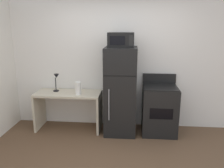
{
  "coord_description": "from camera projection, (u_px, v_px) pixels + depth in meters",
  "views": [
    {
      "loc": [
        0.27,
        -2.83,
        2.01
      ],
      "look_at": [
        -0.09,
        1.1,
        1.0
      ],
      "focal_mm": 36.8,
      "sensor_mm": 36.0,
      "label": 1
    }
  ],
  "objects": [
    {
      "name": "paper_towel_roll",
      "position": [
        78.0,
        88.0,
        4.3
      ],
      "size": [
        0.11,
        0.11,
        0.24
      ],
      "primitive_type": "cylinder",
      "color": "white",
      "rests_on": "desk"
    },
    {
      "name": "desk",
      "position": [
        69.0,
        103.0,
        4.51
      ],
      "size": [
        1.26,
        0.56,
        0.75
      ],
      "color": "beige",
      "rests_on": "ground"
    },
    {
      "name": "microwave",
      "position": [
        121.0,
        40.0,
        4.05
      ],
      "size": [
        0.46,
        0.35,
        0.26
      ],
      "color": "black",
      "rests_on": "refrigerator"
    },
    {
      "name": "refrigerator",
      "position": [
        121.0,
        91.0,
        4.31
      ],
      "size": [
        0.58,
        0.67,
        1.63
      ],
      "color": "black",
      "rests_on": "ground"
    },
    {
      "name": "oven_range",
      "position": [
        159.0,
        109.0,
        4.35
      ],
      "size": [
        0.64,
        0.61,
        1.1
      ],
      "color": "black",
      "rests_on": "ground"
    },
    {
      "name": "wall_back_white",
      "position": [
        119.0,
        62.0,
        4.57
      ],
      "size": [
        5.0,
        0.1,
        2.6
      ],
      "primitive_type": "cube",
      "color": "white",
      "rests_on": "ground"
    },
    {
      "name": "desk_lamp",
      "position": [
        56.0,
        80.0,
        4.46
      ],
      "size": [
        0.14,
        0.12,
        0.35
      ],
      "color": "black",
      "rests_on": "desk"
    }
  ]
}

